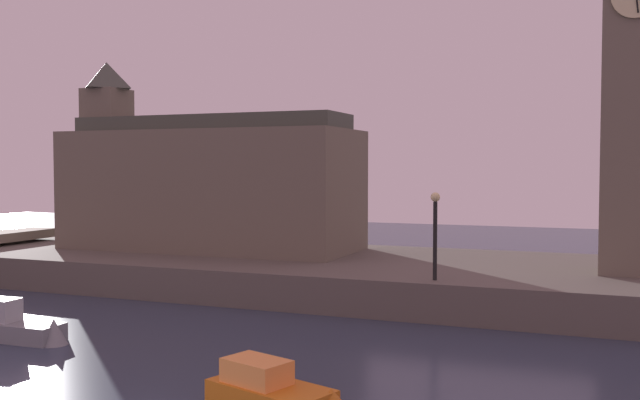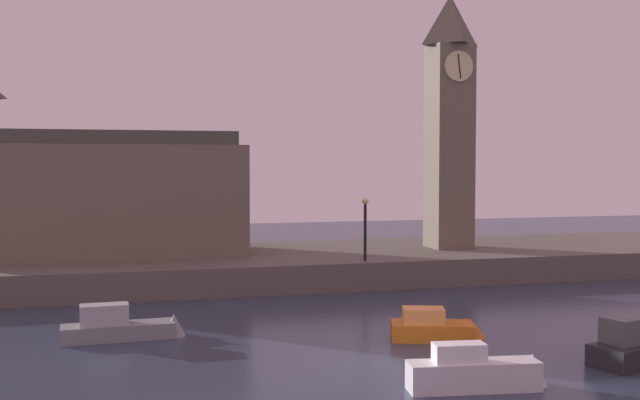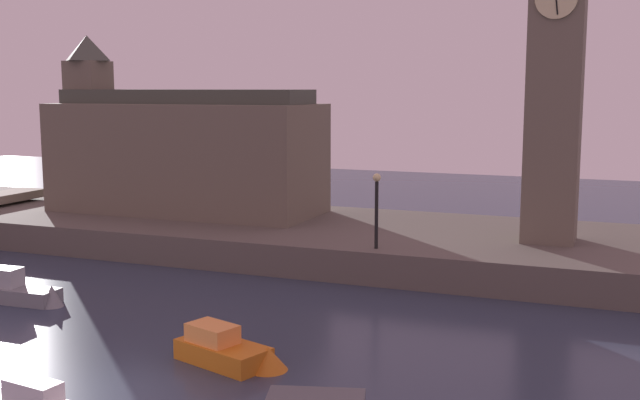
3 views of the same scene
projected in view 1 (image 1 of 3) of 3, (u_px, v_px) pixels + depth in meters
name	position (u px, v px, depth m)	size (l,w,h in m)	color
far_embankment	(384.00, 276.00, 33.54)	(70.00, 12.00, 1.50)	#5B544C
clock_tower	(633.00, 77.00, 28.88)	(2.62, 2.65, 15.41)	#6B6051
parliament_hall	(203.00, 183.00, 38.20)	(15.54, 6.18, 10.18)	#6B6051
streetlamp	(435.00, 224.00, 27.46)	(0.36, 0.36, 3.37)	black
boat_patrol_orange	(283.00, 395.00, 17.04)	(4.06, 2.34, 1.26)	orange
boat_cruiser_grey	(14.00, 327.00, 24.23)	(4.78, 1.40, 1.56)	gray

